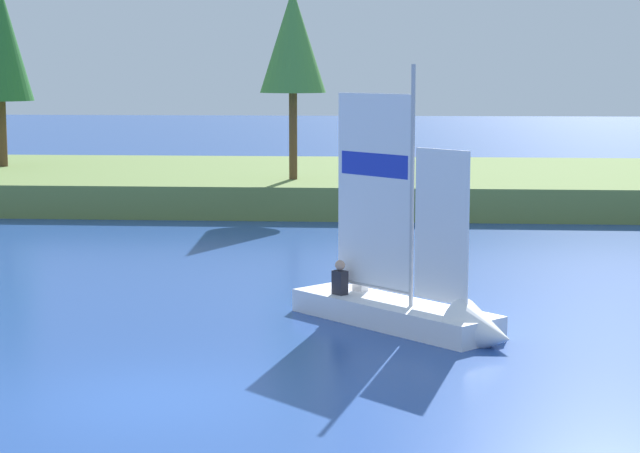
# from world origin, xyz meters

# --- Properties ---
(ground_plane) EXTENTS (200.00, 200.00, 0.00)m
(ground_plane) POSITION_xyz_m (0.00, 0.00, 0.00)
(ground_plane) COLOR #234793
(shore_bank) EXTENTS (80.00, 12.81, 1.09)m
(shore_bank) POSITION_xyz_m (0.00, 26.11, 0.55)
(shore_bank) COLOR olive
(shore_bank) RESTS_ON ground
(shoreline_tree_right) EXTENTS (2.25, 2.25, 6.47)m
(shoreline_tree_right) POSITION_xyz_m (-0.04, 22.43, 5.77)
(shoreline_tree_right) COLOR brown
(shoreline_tree_right) RESTS_ON shore_bank
(sailboat) EXTENTS (4.48, 4.40, 5.29)m
(sailboat) POSITION_xyz_m (4.05, 4.74, 0.43)
(sailboat) COLOR white
(sailboat) RESTS_ON ground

